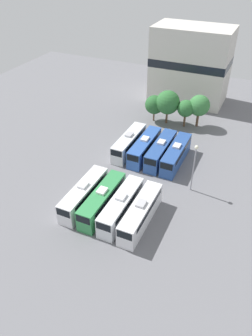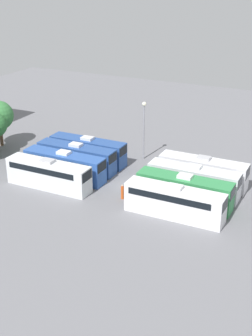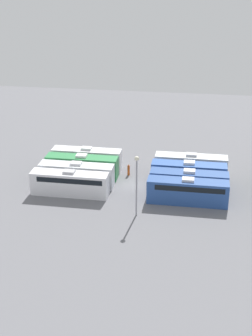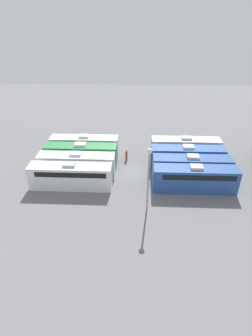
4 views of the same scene
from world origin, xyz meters
name	(u,v)px [view 1 (image 1 of 4)]	position (x,y,z in m)	size (l,w,h in m)	color
ground_plane	(135,181)	(0.00, 0.00, 0.00)	(111.60, 111.60, 0.00)	slate
bus_0	(84,194)	(-4.66, -8.18, 1.83)	(2.45, 10.91, 3.68)	silver
bus_1	(103,199)	(-1.58, -8.18, 1.83)	(2.45, 10.91, 3.68)	#338C4C
bus_2	(121,205)	(1.48, -8.23, 1.83)	(2.45, 10.91, 3.68)	silver
bus_3	(141,212)	(4.53, -8.41, 1.83)	(2.45, 10.91, 3.68)	silver
bus_4	(129,142)	(-4.62, 8.10, 1.83)	(2.45, 10.91, 3.68)	silver
bus_5	(145,147)	(-1.44, 7.89, 1.83)	(2.45, 10.91, 3.68)	#2D56A8
bus_6	(161,150)	(1.63, 8.03, 1.83)	(2.45, 10.91, 3.68)	#284C93
bus_7	(176,154)	(4.48, 7.97, 1.83)	(2.45, 10.91, 3.68)	#284C93
worker_person	(113,176)	(-3.39, -1.34, 0.84)	(0.36, 0.36, 1.80)	#CC4C19
light_pole	(195,161)	(9.02, 1.60, 5.54)	(0.60, 0.60, 8.24)	gray
tree_0	(154,105)	(-4.77, 21.59, 3.75)	(4.01, 4.01, 5.76)	brown
tree_1	(168,102)	(-1.90, 21.71, 4.76)	(4.97, 4.97, 7.26)	brown
tree_2	(186,109)	(2.00, 21.80, 4.08)	(3.53, 3.53, 5.88)	brown
tree_3	(199,106)	(4.43, 23.04, 4.68)	(4.34, 4.34, 6.88)	brown
depot_building	(191,65)	(-1.35, 35.71, 8.63)	(17.46, 10.25, 17.09)	beige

